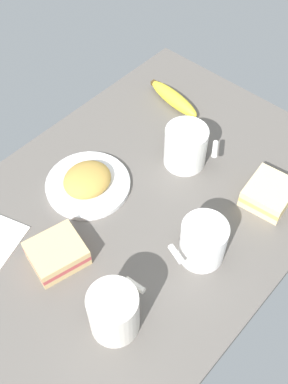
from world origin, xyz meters
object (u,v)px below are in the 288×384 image
at_px(coffee_mug_milky, 186,146).
at_px(banana, 174,99).
at_px(coffee_mug_black, 114,312).
at_px(sandwich_main, 269,193).
at_px(plate_of_food, 88,182).
at_px(coffee_mug_spare, 203,241).
at_px(sandwich_side, 57,253).

xyz_separation_m(coffee_mug_milky, banana, (0.13, 0.14, -0.03)).
height_order(coffee_mug_black, sandwich_main, coffee_mug_black).
xyz_separation_m(plate_of_food, banana, (0.33, 0.03, 0.00)).
relative_size(coffee_mug_spare, sandwich_side, 0.94).
bearing_deg(coffee_mug_spare, coffee_mug_milky, 46.30).
distance_m(coffee_mug_black, coffee_mug_milky, 0.41).
relative_size(coffee_mug_milky, banana, 0.70).
bearing_deg(banana, plate_of_food, -174.58).
xyz_separation_m(coffee_mug_spare, sandwich_side, (-0.19, 0.20, -0.03)).
bearing_deg(banana, coffee_mug_milky, -132.93).
height_order(coffee_mug_black, coffee_mug_spare, coffee_mug_black).
bearing_deg(sandwich_main, sandwich_side, 150.51).
distance_m(coffee_mug_milky, coffee_mug_spare, 0.25).
bearing_deg(sandwich_main, coffee_mug_spare, 173.23).
xyz_separation_m(coffee_mug_milky, sandwich_side, (-0.36, 0.02, -0.03)).
xyz_separation_m(coffee_mug_black, coffee_mug_spare, (0.22, -0.03, -0.01)).
xyz_separation_m(plate_of_food, sandwich_side, (-0.17, -0.09, 0.01)).
distance_m(coffee_mug_black, coffee_mug_spare, 0.22).
distance_m(plate_of_food, coffee_mug_spare, 0.29).
bearing_deg(coffee_mug_spare, plate_of_food, 95.77).
height_order(plate_of_food, banana, plate_of_food).
distance_m(plate_of_food, sandwich_main, 0.39).
bearing_deg(plate_of_food, sandwich_side, -151.88).
bearing_deg(sandwich_main, plate_of_food, 126.50).
relative_size(plate_of_food, coffee_mug_milky, 1.56).
height_order(coffee_mug_black, sandwich_side, coffee_mug_black).
xyz_separation_m(sandwich_main, banana, (0.10, 0.34, -0.00)).
distance_m(coffee_mug_black, sandwich_main, 0.42).
bearing_deg(sandwich_main, coffee_mug_milky, 99.20).
distance_m(coffee_mug_milky, sandwich_side, 0.37).
relative_size(coffee_mug_milky, sandwich_side, 0.99).
relative_size(sandwich_main, banana, 0.65).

